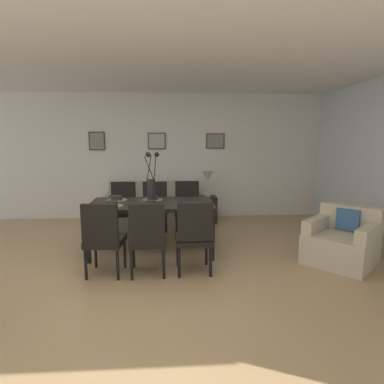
# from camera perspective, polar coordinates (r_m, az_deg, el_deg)

# --- Properties ---
(ground_plane) EXTENTS (9.00, 9.00, 0.00)m
(ground_plane) POSITION_cam_1_polar(r_m,az_deg,el_deg) (4.04, -9.61, -15.02)
(ground_plane) COLOR tan
(back_wall_panel) EXTENTS (9.00, 0.10, 2.60)m
(back_wall_panel) POSITION_cam_1_polar(r_m,az_deg,el_deg) (6.94, -7.18, 6.22)
(back_wall_panel) COLOR white
(back_wall_panel) RESTS_ON ground
(ceiling_panel) EXTENTS (9.00, 7.20, 0.08)m
(ceiling_panel) POSITION_cam_1_polar(r_m,az_deg,el_deg) (4.21, -10.05, 22.69)
(ceiling_panel) COLOR white
(dining_table) EXTENTS (1.80, 0.96, 0.74)m
(dining_table) POSITION_cam_1_polar(r_m,az_deg,el_deg) (4.79, -7.11, -2.73)
(dining_table) COLOR black
(dining_table) RESTS_ON ground
(dining_chair_near_left) EXTENTS (0.47, 0.47, 0.92)m
(dining_chair_near_left) POSITION_cam_1_polar(r_m,az_deg,el_deg) (4.06, -15.37, -7.43)
(dining_chair_near_left) COLOR black
(dining_chair_near_left) RESTS_ON ground
(dining_chair_near_right) EXTENTS (0.44, 0.44, 0.92)m
(dining_chair_near_right) POSITION_cam_1_polar(r_m,az_deg,el_deg) (5.74, -12.06, -2.46)
(dining_chair_near_right) COLOR black
(dining_chair_near_right) RESTS_ON ground
(dining_chair_far_left) EXTENTS (0.46, 0.46, 0.92)m
(dining_chair_far_left) POSITION_cam_1_polar(r_m,az_deg,el_deg) (3.96, -7.85, -7.57)
(dining_chair_far_left) COLOR black
(dining_chair_far_left) RESTS_ON ground
(dining_chair_far_right) EXTENTS (0.47, 0.47, 0.92)m
(dining_chair_far_right) POSITION_cam_1_polar(r_m,az_deg,el_deg) (5.68, -6.63, -2.42)
(dining_chair_far_right) COLOR black
(dining_chair_far_right) RESTS_ON ground
(dining_chair_mid_left) EXTENTS (0.45, 0.45, 0.92)m
(dining_chair_mid_left) POSITION_cam_1_polar(r_m,az_deg,el_deg) (3.99, 0.37, -7.37)
(dining_chair_mid_left) COLOR black
(dining_chair_mid_left) RESTS_ON ground
(dining_chair_mid_right) EXTENTS (0.45, 0.45, 0.92)m
(dining_chair_mid_right) POSITION_cam_1_polar(r_m,az_deg,el_deg) (5.72, -0.84, -2.29)
(dining_chair_mid_right) COLOR black
(dining_chair_mid_right) RESTS_ON ground
(centerpiece_vase) EXTENTS (0.21, 0.23, 0.73)m
(centerpiece_vase) POSITION_cam_1_polar(r_m,az_deg,el_deg) (4.73, -7.19, 1.52)
(centerpiece_vase) COLOR #232326
(centerpiece_vase) RESTS_ON dining_table
(placemat_near_left) EXTENTS (0.32, 0.32, 0.01)m
(placemat_near_left) POSITION_cam_1_polar(r_m,az_deg,el_deg) (4.63, -13.98, -2.36)
(placemat_near_left) COLOR #7F705B
(placemat_near_left) RESTS_ON dining_table
(bowl_near_left) EXTENTS (0.17, 0.17, 0.07)m
(bowl_near_left) POSITION_cam_1_polar(r_m,az_deg,el_deg) (4.62, -14.00, -1.91)
(bowl_near_left) COLOR #2D2826
(bowl_near_left) RESTS_ON dining_table
(placemat_near_right) EXTENTS (0.32, 0.32, 0.01)m
(placemat_near_right) POSITION_cam_1_polar(r_m,az_deg,el_deg) (5.05, -13.12, -1.39)
(placemat_near_right) COLOR #7F705B
(placemat_near_right) RESTS_ON dining_table
(bowl_near_right) EXTENTS (0.17, 0.17, 0.07)m
(bowl_near_right) POSITION_cam_1_polar(r_m,az_deg,el_deg) (5.04, -13.13, -0.97)
(bowl_near_right) COLOR #2D2826
(bowl_near_right) RESTS_ON dining_table
(placemat_far_left) EXTENTS (0.32, 0.32, 0.01)m
(placemat_far_left) POSITION_cam_1_polar(r_m,az_deg,el_deg) (4.56, -7.29, -2.33)
(placemat_far_left) COLOR #7F705B
(placemat_far_left) RESTS_ON dining_table
(bowl_far_left) EXTENTS (0.17, 0.17, 0.07)m
(bowl_far_left) POSITION_cam_1_polar(r_m,az_deg,el_deg) (4.56, -7.30, -1.87)
(bowl_far_left) COLOR #2D2826
(bowl_far_left) RESTS_ON dining_table
(placemat_far_right) EXTENTS (0.32, 0.32, 0.01)m
(placemat_far_right) POSITION_cam_1_polar(r_m,az_deg,el_deg) (4.99, -6.99, -1.34)
(placemat_far_right) COLOR #7F705B
(placemat_far_right) RESTS_ON dining_table
(bowl_far_right) EXTENTS (0.17, 0.17, 0.07)m
(bowl_far_right) POSITION_cam_1_polar(r_m,az_deg,el_deg) (4.98, -7.00, -0.92)
(bowl_far_right) COLOR #2D2826
(bowl_far_right) RESTS_ON dining_table
(sofa) EXTENTS (1.78, 0.84, 0.80)m
(sofa) POSITION_cam_1_polar(r_m,az_deg,el_deg) (6.52, -6.95, -3.01)
(sofa) COLOR #A89E8E
(sofa) RESTS_ON ground
(side_table) EXTENTS (0.36, 0.36, 0.52)m
(side_table) POSITION_cam_1_polar(r_m,az_deg,el_deg) (6.58, 2.73, -3.02)
(side_table) COLOR black
(side_table) RESTS_ON ground
(table_lamp) EXTENTS (0.22, 0.22, 0.51)m
(table_lamp) POSITION_cam_1_polar(r_m,az_deg,el_deg) (6.47, 2.77, 2.47)
(table_lamp) COLOR beige
(table_lamp) RESTS_ON side_table
(armchair) EXTENTS (1.13, 1.13, 0.75)m
(armchair) POSITION_cam_1_polar(r_m,az_deg,el_deg) (4.86, 24.90, -7.99)
(armchair) COLOR beige
(armchair) RESTS_ON ground
(framed_picture_left) EXTENTS (0.33, 0.03, 0.38)m
(framed_picture_left) POSITION_cam_1_polar(r_m,az_deg,el_deg) (7.01, -16.40, 8.61)
(framed_picture_left) COLOR #473828
(framed_picture_center) EXTENTS (0.37, 0.03, 0.34)m
(framed_picture_center) POSITION_cam_1_polar(r_m,az_deg,el_deg) (6.85, -6.22, 8.92)
(framed_picture_center) COLOR #473828
(framed_picture_right) EXTENTS (0.39, 0.03, 0.32)m
(framed_picture_right) POSITION_cam_1_polar(r_m,az_deg,el_deg) (6.91, 4.13, 8.95)
(framed_picture_right) COLOR #473828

